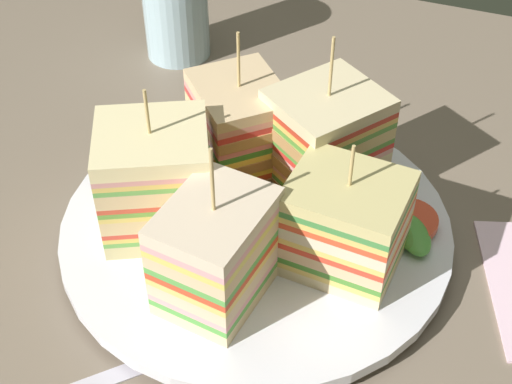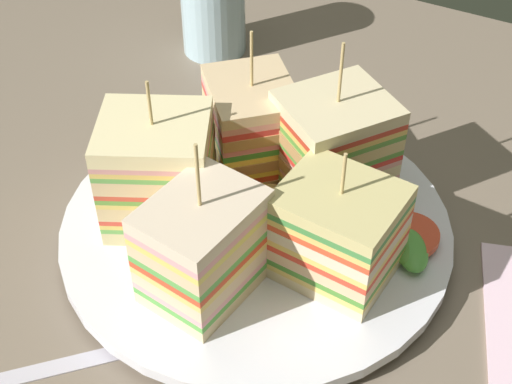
{
  "view_description": "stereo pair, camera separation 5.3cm",
  "coord_description": "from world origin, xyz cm",
  "px_view_note": "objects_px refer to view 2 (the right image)",
  "views": [
    {
      "loc": [
        -14.05,
        36.22,
        40.3
      ],
      "look_at": [
        0.0,
        0.0,
        4.75
      ],
      "focal_mm": 51.05,
      "sensor_mm": 36.0,
      "label": 1
    },
    {
      "loc": [
        -18.81,
        33.99,
        40.3
      ],
      "look_at": [
        0.0,
        0.0,
        4.75
      ],
      "focal_mm": 51.05,
      "sensor_mm": 36.0,
      "label": 2
    }
  ],
  "objects_px": {
    "plate": "(256,228)",
    "sandwich_wedge_1": "(333,146)",
    "sandwich_wedge_2": "(252,125)",
    "sandwich_wedge_0": "(337,232)",
    "spoon": "(124,348)",
    "sandwich_wedge_3": "(158,171)",
    "sandwich_wedge_4": "(203,247)",
    "drinking_glass": "(213,6)",
    "chip_pile": "(263,211)"
  },
  "relations": [
    {
      "from": "plate",
      "to": "sandwich_wedge_1",
      "type": "xyz_separation_m",
      "value": [
        -0.03,
        -0.06,
        0.05
      ]
    },
    {
      "from": "plate",
      "to": "sandwich_wedge_2",
      "type": "relative_size",
      "value": 2.44
    },
    {
      "from": "sandwich_wedge_0",
      "to": "sandwich_wedge_2",
      "type": "height_order",
      "value": "sandwich_wedge_2"
    },
    {
      "from": "spoon",
      "to": "sandwich_wedge_3",
      "type": "bearing_deg",
      "value": 64.82
    },
    {
      "from": "sandwich_wedge_1",
      "to": "sandwich_wedge_4",
      "type": "height_order",
      "value": "sandwich_wedge_1"
    },
    {
      "from": "sandwich_wedge_3",
      "to": "spoon",
      "type": "bearing_deg",
      "value": -96.12
    },
    {
      "from": "sandwich_wedge_4",
      "to": "drinking_glass",
      "type": "relative_size",
      "value": 1.08
    },
    {
      "from": "sandwich_wedge_4",
      "to": "spoon",
      "type": "height_order",
      "value": "sandwich_wedge_4"
    },
    {
      "from": "drinking_glass",
      "to": "chip_pile",
      "type": "bearing_deg",
      "value": 129.13
    },
    {
      "from": "sandwich_wedge_1",
      "to": "spoon",
      "type": "bearing_deg",
      "value": 18.54
    },
    {
      "from": "sandwich_wedge_3",
      "to": "drinking_glass",
      "type": "xyz_separation_m",
      "value": [
        0.1,
        -0.25,
        -0.01
      ]
    },
    {
      "from": "sandwich_wedge_4",
      "to": "sandwich_wedge_3",
      "type": "bearing_deg",
      "value": 62.88
    },
    {
      "from": "sandwich_wedge_0",
      "to": "chip_pile",
      "type": "relative_size",
      "value": 1.66
    },
    {
      "from": "plate",
      "to": "sandwich_wedge_3",
      "type": "relative_size",
      "value": 2.45
    },
    {
      "from": "sandwich_wedge_3",
      "to": "sandwich_wedge_1",
      "type": "bearing_deg",
      "value": 16.03
    },
    {
      "from": "sandwich_wedge_3",
      "to": "sandwich_wedge_4",
      "type": "height_order",
      "value": "sandwich_wedge_4"
    },
    {
      "from": "sandwich_wedge_1",
      "to": "chip_pile",
      "type": "height_order",
      "value": "sandwich_wedge_1"
    },
    {
      "from": "sandwich_wedge_1",
      "to": "sandwich_wedge_3",
      "type": "xyz_separation_m",
      "value": [
        0.1,
        0.09,
        0.0
      ]
    },
    {
      "from": "sandwich_wedge_3",
      "to": "spoon",
      "type": "distance_m",
      "value": 0.13
    },
    {
      "from": "sandwich_wedge_3",
      "to": "drinking_glass",
      "type": "distance_m",
      "value": 0.27
    },
    {
      "from": "chip_pile",
      "to": "plate",
      "type": "bearing_deg",
      "value": 68.3
    },
    {
      "from": "sandwich_wedge_2",
      "to": "sandwich_wedge_4",
      "type": "height_order",
      "value": "sandwich_wedge_4"
    },
    {
      "from": "sandwich_wedge_3",
      "to": "spoon",
      "type": "relative_size",
      "value": 1.03
    },
    {
      "from": "plate",
      "to": "sandwich_wedge_1",
      "type": "distance_m",
      "value": 0.09
    },
    {
      "from": "plate",
      "to": "drinking_glass",
      "type": "height_order",
      "value": "drinking_glass"
    },
    {
      "from": "plate",
      "to": "sandwich_wedge_4",
      "type": "height_order",
      "value": "sandwich_wedge_4"
    },
    {
      "from": "plate",
      "to": "sandwich_wedge_2",
      "type": "height_order",
      "value": "sandwich_wedge_2"
    },
    {
      "from": "sandwich_wedge_2",
      "to": "chip_pile",
      "type": "bearing_deg",
      "value": -7.29
    },
    {
      "from": "drinking_glass",
      "to": "sandwich_wedge_1",
      "type": "bearing_deg",
      "value": 142.43
    },
    {
      "from": "spoon",
      "to": "drinking_glass",
      "type": "relative_size",
      "value": 1.0
    },
    {
      "from": "spoon",
      "to": "sandwich_wedge_2",
      "type": "bearing_deg",
      "value": 47.64
    },
    {
      "from": "sandwich_wedge_3",
      "to": "sandwich_wedge_4",
      "type": "distance_m",
      "value": 0.08
    },
    {
      "from": "sandwich_wedge_2",
      "to": "drinking_glass",
      "type": "distance_m",
      "value": 0.21
    },
    {
      "from": "plate",
      "to": "spoon",
      "type": "distance_m",
      "value": 0.14
    },
    {
      "from": "chip_pile",
      "to": "sandwich_wedge_1",
      "type": "bearing_deg",
      "value": -117.01
    },
    {
      "from": "sandwich_wedge_0",
      "to": "sandwich_wedge_1",
      "type": "relative_size",
      "value": 0.8
    },
    {
      "from": "sandwich_wedge_2",
      "to": "spoon",
      "type": "xyz_separation_m",
      "value": [
        -0.01,
        0.19,
        -0.05
      ]
    },
    {
      "from": "sandwich_wedge_2",
      "to": "sandwich_wedge_3",
      "type": "distance_m",
      "value": 0.09
    },
    {
      "from": "drinking_glass",
      "to": "sandwich_wedge_4",
      "type": "bearing_deg",
      "value": 120.34
    },
    {
      "from": "plate",
      "to": "chip_pile",
      "type": "height_order",
      "value": "chip_pile"
    },
    {
      "from": "sandwich_wedge_0",
      "to": "sandwich_wedge_4",
      "type": "distance_m",
      "value": 0.09
    },
    {
      "from": "sandwich_wedge_1",
      "to": "spoon",
      "type": "xyz_separation_m",
      "value": [
        0.06,
        0.2,
        -0.05
      ]
    },
    {
      "from": "sandwich_wedge_2",
      "to": "sandwich_wedge_3",
      "type": "bearing_deg",
      "value": -61.85
    },
    {
      "from": "sandwich_wedge_2",
      "to": "chip_pile",
      "type": "xyz_separation_m",
      "value": [
        -0.04,
        0.05,
        -0.03
      ]
    },
    {
      "from": "sandwich_wedge_1",
      "to": "drinking_glass",
      "type": "bearing_deg",
      "value": -92.86
    },
    {
      "from": "sandwich_wedge_4",
      "to": "chip_pile",
      "type": "xyz_separation_m",
      "value": [
        -0.0,
        -0.08,
        -0.03
      ]
    },
    {
      "from": "sandwich_wedge_0",
      "to": "sandwich_wedge_3",
      "type": "xyz_separation_m",
      "value": [
        0.14,
        0.01,
        0.01
      ]
    },
    {
      "from": "sandwich_wedge_0",
      "to": "sandwich_wedge_1",
      "type": "height_order",
      "value": "sandwich_wedge_1"
    },
    {
      "from": "sandwich_wedge_0",
      "to": "sandwich_wedge_2",
      "type": "relative_size",
      "value": 0.87
    },
    {
      "from": "plate",
      "to": "chip_pile",
      "type": "relative_size",
      "value": 4.68
    }
  ]
}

